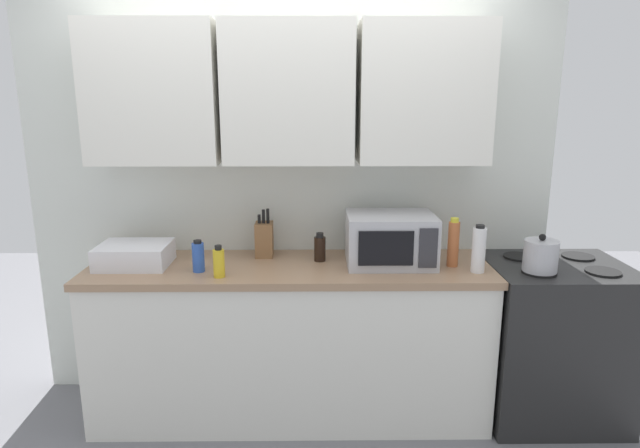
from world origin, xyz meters
name	(u,v)px	position (x,y,z in m)	size (l,w,h in m)	color
wall_back_with_cabinets	(290,139)	(0.00, -0.07, 1.57)	(3.09, 0.38, 2.60)	silver
counter_run	(291,339)	(0.00, -0.30, 0.45)	(2.22, 0.63, 0.90)	white
stove_range	(551,340)	(1.49, -0.32, 0.45)	(0.76, 0.64, 0.91)	black
kettle	(541,256)	(1.32, -0.46, 1.00)	(0.18, 0.18, 0.20)	#B2B2B7
microwave	(390,239)	(0.56, -0.28, 1.04)	(0.48, 0.37, 0.28)	#B7B7BC
dish_rack	(135,255)	(-0.85, -0.30, 0.96)	(0.38, 0.30, 0.12)	silver
knife_block	(264,239)	(-0.15, -0.13, 1.00)	(0.10, 0.12, 0.28)	brown
bottle_blue_cleaner	(198,257)	(-0.48, -0.41, 0.98)	(0.06, 0.06, 0.17)	#2D56B7
bottle_soy_dark	(320,248)	(0.17, -0.23, 0.97)	(0.07, 0.07, 0.16)	black
bottle_yellow_mustard	(219,263)	(-0.36, -0.50, 0.98)	(0.06, 0.06, 0.17)	gold
bottle_spice_jar	(453,243)	(0.90, -0.33, 1.03)	(0.06, 0.06, 0.27)	#BC6638
bottle_white_jar	(479,249)	(1.00, -0.44, 1.02)	(0.07, 0.07, 0.26)	white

